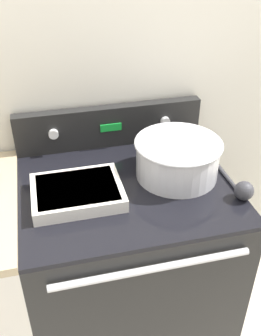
{
  "coord_description": "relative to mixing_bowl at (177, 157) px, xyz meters",
  "views": [
    {
      "loc": [
        -0.27,
        -0.83,
        1.78
      ],
      "look_at": [
        0.02,
        0.35,
        0.98
      ],
      "focal_mm": 42.0,
      "sensor_mm": 36.0,
      "label": 1
    }
  ],
  "objects": [
    {
      "name": "casserole_dish",
      "position": [
        -0.39,
        -0.05,
        -0.06
      ],
      "size": [
        0.32,
        0.25,
        0.05
      ],
      "color": "silver",
      "rests_on": "stove_range"
    },
    {
      "name": "stove_range",
      "position": [
        -0.2,
        -0.02,
        -0.54
      ],
      "size": [
        0.8,
        0.7,
        0.92
      ],
      "color": "black",
      "rests_on": "ground_plane"
    },
    {
      "name": "ladle",
      "position": [
        0.18,
        -0.19,
        -0.05
      ],
      "size": [
        0.07,
        0.26,
        0.07
      ],
      "color": "#333338",
      "rests_on": "stove_range"
    },
    {
      "name": "kitchen_wall",
      "position": [
        -0.2,
        0.36,
        0.25
      ],
      "size": [
        8.0,
        0.05,
        2.5
      ],
      "color": "silver",
      "rests_on": "ground_plane"
    },
    {
      "name": "mixing_bowl",
      "position": [
        0.0,
        0.0,
        0.0
      ],
      "size": [
        0.33,
        0.33,
        0.15
      ],
      "color": "silver",
      "rests_on": "stove_range"
    },
    {
      "name": "control_panel",
      "position": [
        -0.2,
        0.3,
        0.01
      ],
      "size": [
        0.8,
        0.07,
        0.18
      ],
      "color": "black",
      "rests_on": "stove_range"
    }
  ]
}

